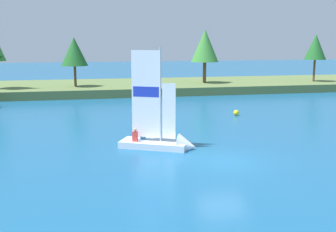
{
  "coord_description": "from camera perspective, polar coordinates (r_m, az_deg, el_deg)",
  "views": [
    {
      "loc": [
        -6.77,
        -18.93,
        6.0
      ],
      "look_at": [
        -1.45,
        6.52,
        1.2
      ],
      "focal_mm": 43.86,
      "sensor_mm": 36.0,
      "label": 1
    }
  ],
  "objects": [
    {
      "name": "ground_plane",
      "position": [
        20.97,
        7.59,
        -6.25
      ],
      "size": [
        200.0,
        200.0,
        0.0
      ],
      "primitive_type": "plane",
      "color": "#195684"
    },
    {
      "name": "shoreline_tree_centre",
      "position": [
        46.82,
        -12.9,
        8.72
      ],
      "size": [
        2.92,
        2.92,
        5.45
      ],
      "color": "brown",
      "rests_on": "shore_bank"
    },
    {
      "name": "shoreline_tree_midright",
      "position": [
        49.94,
        5.15,
        9.68
      ],
      "size": [
        3.29,
        3.29,
        6.39
      ],
      "color": "brown",
      "rests_on": "shore_bank"
    },
    {
      "name": "shoreline_tree_right",
      "position": [
        54.63,
        19.83,
        8.99
      ],
      "size": [
        2.63,
        2.63,
        5.82
      ],
      "color": "brown",
      "rests_on": "shore_bank"
    },
    {
      "name": "sailboat",
      "position": [
        23.14,
        -0.11,
        -3.49
      ],
      "size": [
        4.51,
        3.24,
        6.19
      ],
      "rotation": [
        0.0,
        0.0,
        -0.46
      ],
      "color": "silver",
      "rests_on": "ground"
    },
    {
      "name": "channel_buoy",
      "position": [
        33.74,
        9.46,
        0.46
      ],
      "size": [
        0.44,
        0.44,
        0.44
      ],
      "primitive_type": "sphere",
      "color": "yellow",
      "rests_on": "ground"
    },
    {
      "name": "shore_bank",
      "position": [
        50.03,
        -3.96,
        4.08
      ],
      "size": [
        80.0,
        12.8,
        0.92
      ],
      "primitive_type": "cube",
      "color": "#5B703D",
      "rests_on": "ground"
    }
  ]
}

